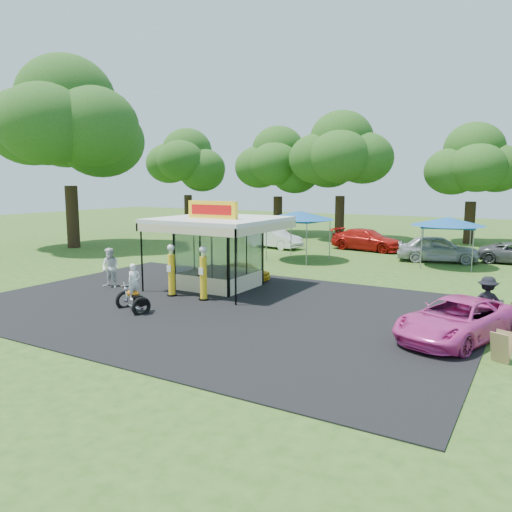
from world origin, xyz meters
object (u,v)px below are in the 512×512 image
object	(u,v)px
kiosk_car	(244,271)
spectator_east_a	(487,302)
tent_west	(299,216)
a_frame_sign	(501,347)
tent_east	(448,222)
gas_pump_right	(203,275)
gas_station_kiosk	(219,251)
motorcycle	(134,293)
gas_pump_left	(171,272)
spectator_west	(110,268)
bg_car_b	(367,240)
pink_sedan	(456,320)
bg_car_c	(438,249)
bg_car_a	(274,238)

from	to	relation	value
kiosk_car	spectator_east_a	world-z (taller)	spectator_east_a
spectator_east_a	tent_west	world-z (taller)	tent_west
a_frame_sign	tent_east	bearing A→B (deg)	125.41
gas_pump_right	a_frame_sign	bearing A→B (deg)	-8.51
gas_station_kiosk	motorcycle	world-z (taller)	gas_station_kiosk
gas_pump_left	tent_east	xyz separation A→B (m)	(9.07, 14.45, 1.56)
gas_pump_right	spectator_west	distance (m)	5.43
gas_pump_left	spectator_west	xyz separation A→B (m)	(-3.74, -0.03, -0.16)
spectator_west	spectator_east_a	size ratio (longest dim) A/B	1.05
spectator_east_a	bg_car_b	world-z (taller)	spectator_east_a
tent_west	pink_sedan	bearing A→B (deg)	-46.97
gas_pump_right	tent_west	size ratio (longest dim) A/B	0.52
gas_pump_right	gas_pump_left	bearing A→B (deg)	-177.22
pink_sedan	bg_car_c	bearing A→B (deg)	121.70
pink_sedan	tent_west	bearing A→B (deg)	152.30
gas_pump_left	pink_sedan	distance (m)	11.90
gas_station_kiosk	bg_car_b	distance (m)	16.54
motorcycle	a_frame_sign	xyz separation A→B (m)	(12.87, 1.15, -0.33)
spectator_east_a	tent_west	size ratio (longest dim) A/B	0.40
motorcycle	bg_car_c	world-z (taller)	motorcycle
tent_west	tent_east	world-z (taller)	tent_west
gas_station_kiosk	motorcycle	xyz separation A→B (m)	(-0.37, -5.35, -1.00)
spectator_west	bg_car_a	xyz separation A→B (m)	(-0.05, 16.67, -0.21)
motorcycle	bg_car_a	world-z (taller)	motorcycle
pink_sedan	tent_east	world-z (taller)	tent_east
tent_east	spectator_east_a	bearing A→B (deg)	-74.53
bg_car_a	gas_pump_left	bearing A→B (deg)	-154.55
gas_pump_right	pink_sedan	distance (m)	10.22
motorcycle	spectator_west	xyz separation A→B (m)	(-4.19, 2.78, 0.19)
tent_east	bg_car_c	bearing A→B (deg)	115.44
gas_pump_right	spectator_east_a	xyz separation A→B (m)	(10.90, 1.68, -0.22)
motorcycle	a_frame_sign	distance (m)	12.93
gas_pump_right	tent_east	distance (m)	16.23
gas_pump_left	kiosk_car	bearing A→B (deg)	80.25
bg_car_b	bg_car_c	bearing A→B (deg)	-109.32
motorcycle	gas_pump_right	bearing A→B (deg)	86.10
spectator_east_a	tent_west	bearing A→B (deg)	-48.93
gas_station_kiosk	bg_car_b	size ratio (longest dim) A/B	1.00
motorcycle	kiosk_car	xyz separation A→B (m)	(0.37, 7.56, -0.30)
kiosk_car	gas_pump_left	bearing A→B (deg)	170.25
bg_car_b	tent_east	bearing A→B (deg)	-117.10
motorcycle	bg_car_c	size ratio (longest dim) A/B	0.40
gas_pump_left	kiosk_car	xyz separation A→B (m)	(0.82, 4.75, -0.64)
spectator_east_a	tent_east	size ratio (longest dim) A/B	0.43
gas_pump_right	tent_west	world-z (taller)	tent_west
bg_car_b	tent_east	size ratio (longest dim) A/B	1.27
motorcycle	bg_car_a	distance (m)	19.91
bg_car_c	tent_west	bearing A→B (deg)	101.60
gas_station_kiosk	gas_pump_left	xyz separation A→B (m)	(-0.82, -2.54, -0.66)
gas_pump_left	motorcycle	world-z (taller)	gas_pump_left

